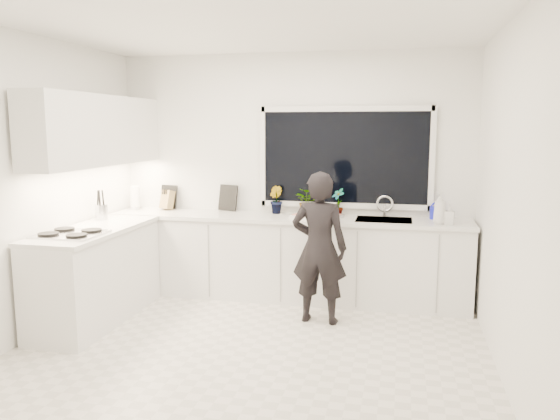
# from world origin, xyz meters

# --- Properties ---
(floor) EXTENTS (4.00, 3.50, 0.02)m
(floor) POSITION_xyz_m (0.00, 0.00, -0.01)
(floor) COLOR beige
(floor) RESTS_ON ground
(wall_back) EXTENTS (4.00, 0.02, 2.70)m
(wall_back) POSITION_xyz_m (0.00, 1.76, 1.35)
(wall_back) COLOR white
(wall_back) RESTS_ON ground
(wall_left) EXTENTS (0.02, 3.50, 2.70)m
(wall_left) POSITION_xyz_m (-2.01, 0.00, 1.35)
(wall_left) COLOR white
(wall_left) RESTS_ON ground
(wall_right) EXTENTS (0.02, 3.50, 2.70)m
(wall_right) POSITION_xyz_m (2.01, 0.00, 1.35)
(wall_right) COLOR white
(wall_right) RESTS_ON ground
(ceiling) EXTENTS (4.00, 3.50, 0.02)m
(ceiling) POSITION_xyz_m (0.00, 0.00, 2.71)
(ceiling) COLOR white
(ceiling) RESTS_ON wall_back
(window) EXTENTS (1.80, 0.02, 1.00)m
(window) POSITION_xyz_m (0.60, 1.73, 1.55)
(window) COLOR black
(window) RESTS_ON wall_back
(base_cabinets_back) EXTENTS (3.92, 0.58, 0.88)m
(base_cabinets_back) POSITION_xyz_m (0.00, 1.45, 0.44)
(base_cabinets_back) COLOR white
(base_cabinets_back) RESTS_ON floor
(base_cabinets_left) EXTENTS (0.58, 1.60, 0.88)m
(base_cabinets_left) POSITION_xyz_m (-1.67, 0.35, 0.44)
(base_cabinets_left) COLOR white
(base_cabinets_left) RESTS_ON floor
(countertop_back) EXTENTS (3.94, 0.62, 0.04)m
(countertop_back) POSITION_xyz_m (0.00, 1.44, 0.90)
(countertop_back) COLOR silver
(countertop_back) RESTS_ON base_cabinets_back
(countertop_left) EXTENTS (0.62, 1.60, 0.04)m
(countertop_left) POSITION_xyz_m (-1.67, 0.35, 0.90)
(countertop_left) COLOR silver
(countertop_left) RESTS_ON base_cabinets_left
(upper_cabinets) EXTENTS (0.34, 2.10, 0.70)m
(upper_cabinets) POSITION_xyz_m (-1.79, 0.70, 1.85)
(upper_cabinets) COLOR white
(upper_cabinets) RESTS_ON wall_left
(sink) EXTENTS (0.58, 0.42, 0.14)m
(sink) POSITION_xyz_m (1.05, 1.45, 0.87)
(sink) COLOR silver
(sink) RESTS_ON countertop_back
(faucet) EXTENTS (0.03, 0.03, 0.22)m
(faucet) POSITION_xyz_m (1.05, 1.65, 1.03)
(faucet) COLOR silver
(faucet) RESTS_ON countertop_back
(stovetop) EXTENTS (0.56, 0.48, 0.03)m
(stovetop) POSITION_xyz_m (-1.69, -0.00, 0.94)
(stovetop) COLOR black
(stovetop) RESTS_ON countertop_left
(person) EXTENTS (0.56, 0.38, 1.47)m
(person) POSITION_xyz_m (0.47, 0.77, 0.74)
(person) COLOR black
(person) RESTS_ON floor
(pizza_tray) EXTENTS (0.58, 0.50, 0.03)m
(pizza_tray) POSITION_xyz_m (0.34, 1.42, 0.94)
(pizza_tray) COLOR #B2B2B6
(pizza_tray) RESTS_ON countertop_back
(pizza) EXTENTS (0.52, 0.45, 0.01)m
(pizza) POSITION_xyz_m (0.34, 1.42, 0.95)
(pizza) COLOR red
(pizza) RESTS_ON pizza_tray
(watering_can) EXTENTS (0.18, 0.18, 0.13)m
(watering_can) POSITION_xyz_m (1.59, 1.61, 0.98)
(watering_can) COLOR #161BCF
(watering_can) RESTS_ON countertop_back
(paper_towel_roll) EXTENTS (0.14, 0.14, 0.26)m
(paper_towel_roll) POSITION_xyz_m (-1.85, 1.55, 1.05)
(paper_towel_roll) COLOR white
(paper_towel_roll) RESTS_ON countertop_back
(knife_block) EXTENTS (0.16, 0.14, 0.22)m
(knife_block) POSITION_xyz_m (-1.46, 1.59, 1.03)
(knife_block) COLOR #A4764C
(knife_block) RESTS_ON countertop_back
(utensil_crock) EXTENTS (0.16, 0.16, 0.16)m
(utensil_crock) POSITION_xyz_m (-1.85, 0.80, 1.00)
(utensil_crock) COLOR #A8A9AD
(utensil_crock) RESTS_ON countertop_left
(picture_frame_large) EXTENTS (0.22, 0.07, 0.28)m
(picture_frame_large) POSITION_xyz_m (-1.48, 1.69, 1.06)
(picture_frame_large) COLOR black
(picture_frame_large) RESTS_ON countertop_back
(picture_frame_small) EXTENTS (0.24, 0.10, 0.30)m
(picture_frame_small) POSITION_xyz_m (-0.74, 1.69, 1.07)
(picture_frame_small) COLOR black
(picture_frame_small) RESTS_ON countertop_back
(herb_plants) EXTENTS (0.91, 0.35, 0.31)m
(herb_plants) POSITION_xyz_m (0.18, 1.61, 1.07)
(herb_plants) COLOR #26662D
(herb_plants) RESTS_ON countertop_back
(soap_bottles) EXTENTS (0.23, 0.17, 0.32)m
(soap_bottles) POSITION_xyz_m (1.63, 1.30, 1.07)
(soap_bottles) COLOR #D8BF66
(soap_bottles) RESTS_ON countertop_back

